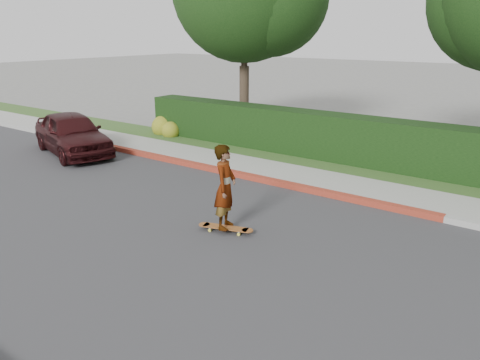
% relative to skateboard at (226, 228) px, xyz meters
% --- Properties ---
extents(ground, '(120.00, 120.00, 0.00)m').
position_rel_skateboard_xyz_m(ground, '(2.48, -0.87, -0.10)').
color(ground, slate).
rests_on(ground, ground).
extents(road, '(60.00, 8.00, 0.01)m').
position_rel_skateboard_xyz_m(road, '(2.48, -0.87, -0.10)').
color(road, '#2D2D30').
rests_on(road, ground).
extents(curb_far, '(60.00, 0.20, 0.15)m').
position_rel_skateboard_xyz_m(curb_far, '(2.48, 3.23, -0.03)').
color(curb_far, '#9E9E99').
rests_on(curb_far, ground).
extents(curb_red_section, '(12.00, 0.21, 0.15)m').
position_rel_skateboard_xyz_m(curb_red_section, '(-2.52, 3.23, -0.02)').
color(curb_red_section, maroon).
rests_on(curb_red_section, ground).
extents(sidewalk_far, '(60.00, 1.60, 0.12)m').
position_rel_skateboard_xyz_m(sidewalk_far, '(2.48, 4.13, -0.04)').
color(sidewalk_far, gray).
rests_on(sidewalk_far, ground).
extents(planting_strip, '(60.00, 1.60, 0.10)m').
position_rel_skateboard_xyz_m(planting_strip, '(2.48, 5.73, -0.05)').
color(planting_strip, '#2D4C1E').
rests_on(planting_strip, ground).
extents(hedge, '(15.00, 1.00, 1.50)m').
position_rel_skateboard_xyz_m(hedge, '(-0.52, 6.33, 0.65)').
color(hedge, black).
rests_on(hedge, ground).
extents(flowering_shrub, '(1.40, 1.00, 0.90)m').
position_rel_skateboard_xyz_m(flowering_shrub, '(-7.52, 5.87, 0.23)').
color(flowering_shrub, '#2D4C19').
rests_on(flowering_shrub, ground).
extents(skateboard, '(1.18, 0.57, 0.11)m').
position_rel_skateboard_xyz_m(skateboard, '(0.00, 0.00, 0.00)').
color(skateboard, yellow).
rests_on(skateboard, ground).
extents(skateboarder, '(0.60, 0.73, 1.73)m').
position_rel_skateboard_xyz_m(skateboarder, '(-0.00, 0.00, 0.88)').
color(skateboarder, white).
rests_on(skateboarder, skateboard).
extents(car_maroon, '(4.41, 2.80, 1.40)m').
position_rel_skateboard_xyz_m(car_maroon, '(-8.10, 2.10, 0.60)').
color(car_maroon, '#361112').
rests_on(car_maroon, ground).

